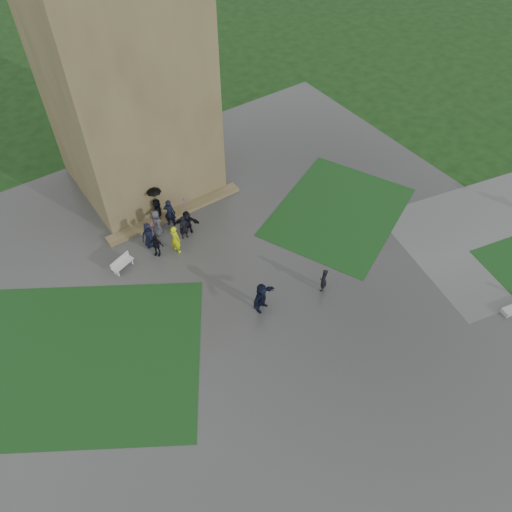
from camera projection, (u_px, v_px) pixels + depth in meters
ground at (276, 332)px, 25.24m from camera, size 120.00×120.00×0.00m
plaza at (254, 305)px, 26.34m from camera, size 34.00×34.00×0.02m
lawn_inset_left at (86, 358)px, 24.17m from camera, size 14.10×13.46×0.01m
lawn_inset_right at (338, 212)px, 31.27m from camera, size 11.12×10.15×0.01m
tower at (117, 46)px, 26.94m from camera, size 8.00×8.00×18.00m
tower_plinth at (176, 213)px, 31.03m from camera, size 9.00×0.80×0.22m
bench at (122, 263)px, 27.79m from camera, size 1.42×0.87×0.79m
visitor_cluster at (166, 221)px, 28.98m from camera, size 3.63×4.11×2.66m
pedestrian_mid at (262, 297)px, 25.53m from camera, size 1.83×1.17×1.86m
pedestrian_near at (323, 280)px, 26.50m from camera, size 0.67×0.63×1.54m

